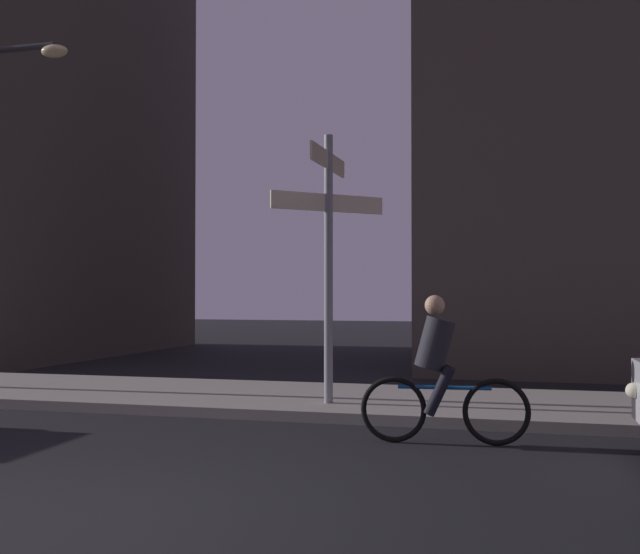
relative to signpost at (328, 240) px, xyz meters
The scene contains 5 objects.
ground_plane 5.92m from the signpost, 94.85° to the right, with size 80.00×80.00×0.00m, color black.
sidewalk_kerb 2.44m from the signpost, 121.91° to the left, with size 40.00×3.17×0.14m, color gray.
signpost is the anchor object (origin of this frame).
street_lamp 5.58m from the signpost, behind, with size 1.45×0.28×5.52m.
cyclist 2.95m from the signpost, 46.22° to the right, with size 1.82×0.36×1.61m.
Camera 1 is at (3.20, -5.01, 1.64)m, focal length 44.49 mm.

